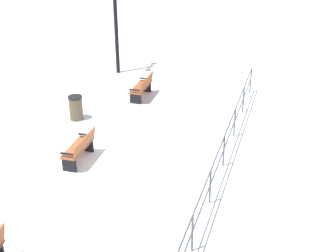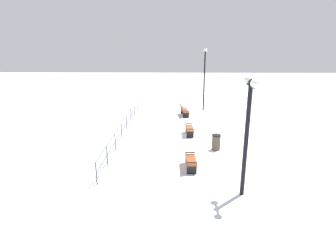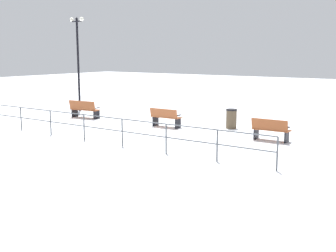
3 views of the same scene
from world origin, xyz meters
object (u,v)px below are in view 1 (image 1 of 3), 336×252
(bench_nearest, at_px, (143,87))
(bench_second, at_px, (80,148))
(trash_bin, at_px, (76,108))
(lamppost_near, at_px, (115,4))

(bench_nearest, xyz_separation_m, bench_second, (0.22, 4.93, 0.01))
(bench_nearest, xyz_separation_m, trash_bin, (1.58, 2.39, -0.01))
(trash_bin, bearing_deg, bench_second, 118.28)
(bench_nearest, relative_size, trash_bin, 1.63)
(bench_nearest, bearing_deg, bench_second, 86.89)
(bench_second, bearing_deg, lamppost_near, -77.91)
(trash_bin, bearing_deg, lamppost_near, -86.22)
(bench_second, distance_m, lamppost_near, 7.78)
(lamppost_near, bearing_deg, bench_second, 103.10)
(lamppost_near, bearing_deg, trash_bin, 93.78)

